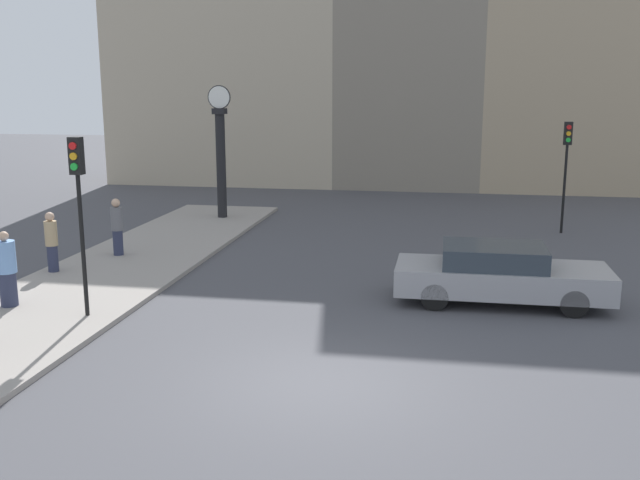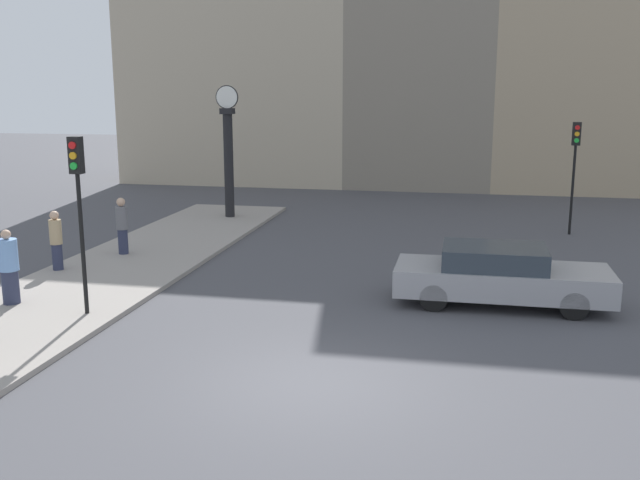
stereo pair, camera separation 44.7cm
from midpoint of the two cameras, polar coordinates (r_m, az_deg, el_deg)
ground_plane at (r=12.14m, az=0.29°, el=-11.43°), size 120.00×120.00×0.00m
sidewalk_corner at (r=20.91m, az=-13.71°, el=-1.53°), size 3.85×18.83×0.11m
sedan_car at (r=16.74m, az=14.94°, el=-2.74°), size 4.78×1.83×1.35m
traffic_light_near at (r=15.50m, az=-18.00°, el=3.94°), size 0.26×0.24×3.76m
traffic_light_far at (r=25.26m, az=20.21°, el=6.42°), size 0.26×0.24×3.76m
street_clock at (r=26.70m, az=-6.86°, el=6.81°), size 0.85×0.45×4.84m
pedestrian_tan_coat at (r=19.96m, az=-19.76°, el=-0.01°), size 0.32×0.32×1.58m
pedestrian_grey_jacket at (r=21.33m, az=-14.97°, el=1.12°), size 0.33×0.33×1.65m
pedestrian_blue_stripe at (r=17.18m, az=-22.95°, el=-2.05°), size 0.43×0.43×1.68m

